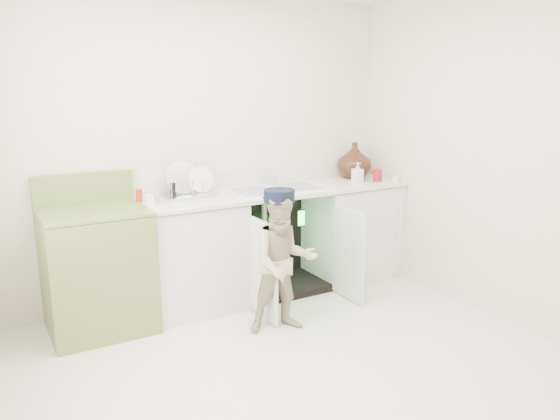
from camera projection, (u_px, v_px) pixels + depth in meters
name	position (u px, v px, depth m)	size (l,w,h in m)	color
ground	(295.00, 363.00, 3.56)	(3.50, 3.50, 0.00)	beige
room_shell	(296.00, 174.00, 3.28)	(6.00, 5.50, 1.26)	silver
counter_run	(279.00, 237.00, 4.76)	(2.44, 1.02, 1.24)	white
avocado_stove	(97.00, 268.00, 3.98)	(0.73, 0.65, 1.13)	olive
repair_worker	(284.00, 261.00, 3.94)	(0.72, 0.64, 1.05)	#C8B38F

